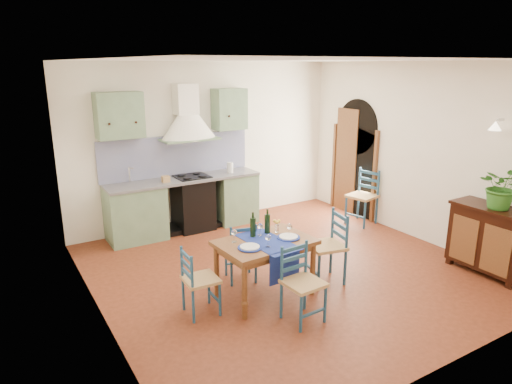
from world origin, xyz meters
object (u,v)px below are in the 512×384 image
(dining_table, at_px, (266,247))
(potted_plant, at_px, (501,186))
(sideboard, at_px, (490,237))
(chair_near, at_px, (302,283))

(dining_table, height_order, potted_plant, potted_plant)
(sideboard, height_order, potted_plant, potted_plant)
(dining_table, height_order, chair_near, dining_table)
(chair_near, relative_size, potted_plant, 1.42)
(chair_near, distance_m, sideboard, 2.90)
(potted_plant, bearing_deg, dining_table, 159.82)
(sideboard, bearing_deg, dining_table, 160.59)
(dining_table, height_order, sideboard, dining_table)
(dining_table, bearing_deg, chair_near, -85.91)
(sideboard, relative_size, potted_plant, 1.74)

